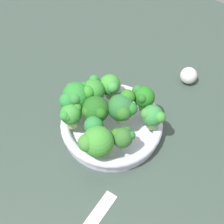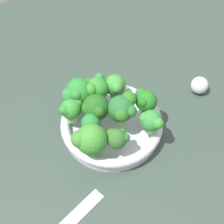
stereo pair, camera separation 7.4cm
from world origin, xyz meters
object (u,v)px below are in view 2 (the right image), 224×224
(broccoli_floret_5, at_px, (123,109))
(garlic_bulb, at_px, (199,85))
(broccoli_floret_7, at_px, (151,121))
(bowl, at_px, (112,125))
(broccoli_floret_3, at_px, (115,86))
(broccoli_floret_4, at_px, (117,138))
(broccoli_floret_1, at_px, (145,101))
(broccoli_floret_2, at_px, (96,88))
(broccoli_floret_0, at_px, (90,139))
(broccoli_floret_8, at_px, (78,92))
(broccoli_floret_6, at_px, (95,108))
(broccoli_floret_10, at_px, (92,125))
(broccoli_floret_9, at_px, (71,109))

(broccoli_floret_5, distance_m, garlic_bulb, 0.25)
(broccoli_floret_7, bearing_deg, bowl, 118.27)
(broccoli_floret_3, bearing_deg, broccoli_floret_4, -130.02)
(broccoli_floret_1, relative_size, broccoli_floret_2, 0.93)
(broccoli_floret_3, height_order, broccoli_floret_5, broccoli_floret_5)
(broccoli_floret_7, bearing_deg, broccoli_floret_0, 159.71)
(bowl, bearing_deg, broccoli_floret_1, -25.69)
(garlic_bulb, bearing_deg, broccoli_floret_7, -173.48)
(broccoli_floret_8, bearing_deg, broccoli_floret_0, -116.24)
(bowl, distance_m, broccoli_floret_7, 0.11)
(broccoli_floret_6, xyz_separation_m, broccoli_floret_10, (-0.03, -0.03, -0.01))
(broccoli_floret_0, distance_m, broccoli_floret_10, 0.04)
(broccoli_floret_3, xyz_separation_m, broccoli_floret_8, (-0.08, 0.03, 0.01))
(broccoli_floret_4, bearing_deg, broccoli_floret_7, -12.44)
(bowl, relative_size, garlic_bulb, 5.33)
(broccoli_floret_6, relative_size, garlic_bulb, 1.66)
(broccoli_floret_1, xyz_separation_m, broccoli_floret_4, (-0.11, -0.03, -0.01))
(garlic_bulb, bearing_deg, broccoli_floret_8, 153.99)
(broccoli_floret_9, bearing_deg, bowl, -42.09)
(broccoli_floret_1, xyz_separation_m, broccoli_floret_7, (-0.03, -0.05, -0.01))
(broccoli_floret_2, relative_size, broccoli_floret_4, 1.33)
(bowl, distance_m, broccoli_floret_8, 0.11)
(broccoli_floret_10, bearing_deg, broccoli_floret_3, 24.56)
(broccoli_floret_5, bearing_deg, broccoli_floret_10, 168.03)
(broccoli_floret_3, relative_size, broccoli_floret_5, 0.86)
(broccoli_floret_4, bearing_deg, broccoli_floret_2, 69.37)
(broccoli_floret_3, bearing_deg, broccoli_floret_6, -162.38)
(broccoli_floret_1, xyz_separation_m, broccoli_floret_10, (-0.13, 0.03, -0.01))
(broccoli_floret_4, relative_size, broccoli_floret_8, 0.70)
(broccoli_floret_4, xyz_separation_m, garlic_bulb, (0.30, 0.01, -0.05))
(broccoli_floret_8, bearing_deg, garlic_bulb, -26.01)
(broccoli_floret_1, height_order, broccoli_floret_5, broccoli_floret_5)
(broccoli_floret_2, height_order, broccoli_floret_5, same)
(broccoli_floret_0, distance_m, broccoli_floret_2, 0.14)
(broccoli_floret_5, xyz_separation_m, broccoli_floret_10, (-0.08, 0.02, -0.01))
(broccoli_floret_10, bearing_deg, broccoli_floret_8, 70.97)
(broccoli_floret_5, distance_m, broccoli_floret_9, 0.12)
(broccoli_floret_3, distance_m, broccoli_floret_9, 0.12)
(broccoli_floret_0, distance_m, broccoli_floret_7, 0.14)
(broccoli_floret_2, bearing_deg, broccoli_floret_1, -58.27)
(broccoli_floret_2, relative_size, broccoli_floret_8, 0.93)
(broccoli_floret_4, xyz_separation_m, broccoli_floret_8, (0.01, 0.15, 0.01))
(broccoli_floret_10, height_order, garlic_bulb, broccoli_floret_10)
(broccoli_floret_2, xyz_separation_m, broccoli_floret_10, (-0.07, -0.07, -0.01))
(bowl, xyz_separation_m, broccoli_floret_3, (0.05, 0.05, 0.06))
(broccoli_floret_8, xyz_separation_m, garlic_bulb, (0.29, -0.14, -0.07))
(bowl, distance_m, broccoli_floret_1, 0.10)
(broccoli_floret_2, relative_size, garlic_bulb, 1.64)
(broccoli_floret_7, distance_m, garlic_bulb, 0.22)
(bowl, relative_size, broccoli_floret_5, 3.20)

